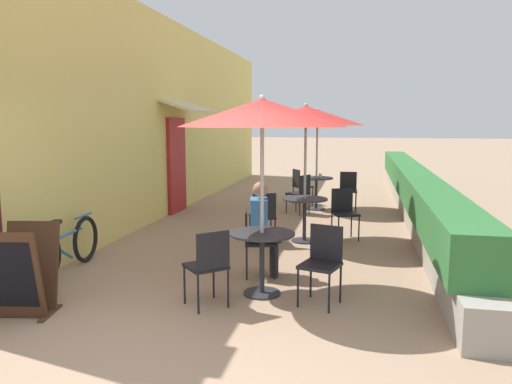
{
  "coord_description": "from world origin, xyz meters",
  "views": [
    {
      "loc": [
        1.63,
        -3.93,
        2.02
      ],
      "look_at": [
        0.15,
        3.12,
        1.0
      ],
      "focal_mm": 35.0,
      "sensor_mm": 36.0,
      "label": 1
    }
  ],
  "objects_px": {
    "patio_umbrella_mid": "(306,116)",
    "bicycle_leaning": "(67,247)",
    "patio_table_near": "(262,250)",
    "patio_table_mid": "(305,210)",
    "cafe_chair_mid_right": "(344,209)",
    "patio_umbrella_far": "(317,117)",
    "menu_board": "(23,271)",
    "cafe_chair_far_back": "(300,184)",
    "cafe_chair_near_back": "(323,258)",
    "seated_patron_near_left": "(263,224)",
    "patio_table_far": "(316,186)",
    "patio_umbrella_near": "(262,113)",
    "cafe_chair_far_right": "(348,188)",
    "cafe_chair_near_right": "(209,262)",
    "cafe_chair_near_left": "(255,237)",
    "cafe_chair_mid_left": "(263,214)",
    "cafe_chair_far_left": "(301,191)",
    "coffee_cup_far": "(320,176)"
  },
  "relations": [
    {
      "from": "patio_umbrella_far",
      "to": "menu_board",
      "type": "distance_m",
      "value": 7.61
    },
    {
      "from": "patio_table_near",
      "to": "patio_umbrella_mid",
      "type": "xyz_separation_m",
      "value": [
        0.2,
        2.71,
        1.58
      ]
    },
    {
      "from": "cafe_chair_mid_left",
      "to": "cafe_chair_far_right",
      "type": "bearing_deg",
      "value": 48.83
    },
    {
      "from": "patio_umbrella_mid",
      "to": "bicycle_leaning",
      "type": "bearing_deg",
      "value": -140.62
    },
    {
      "from": "coffee_cup_far",
      "to": "cafe_chair_near_right",
      "type": "bearing_deg",
      "value": -95.96
    },
    {
      "from": "cafe_chair_near_back",
      "to": "cafe_chair_mid_right",
      "type": "height_order",
      "value": "same"
    },
    {
      "from": "cafe_chair_near_back",
      "to": "patio_table_mid",
      "type": "height_order",
      "value": "cafe_chair_near_back"
    },
    {
      "from": "patio_umbrella_mid",
      "to": "coffee_cup_far",
      "type": "distance_m",
      "value": 3.46
    },
    {
      "from": "cafe_chair_near_right",
      "to": "cafe_chair_far_right",
      "type": "xyz_separation_m",
      "value": [
        1.31,
        6.53,
        0.0
      ]
    },
    {
      "from": "patio_umbrella_near",
      "to": "patio_umbrella_mid",
      "type": "relative_size",
      "value": 1.0
    },
    {
      "from": "seated_patron_near_left",
      "to": "bicycle_leaning",
      "type": "distance_m",
      "value": 2.66
    },
    {
      "from": "bicycle_leaning",
      "to": "patio_table_mid",
      "type": "bearing_deg",
      "value": 36.34
    },
    {
      "from": "patio_umbrella_mid",
      "to": "menu_board",
      "type": "height_order",
      "value": "patio_umbrella_mid"
    },
    {
      "from": "patio_table_near",
      "to": "cafe_chair_near_left",
      "type": "bearing_deg",
      "value": 108.94
    },
    {
      "from": "patio_table_far",
      "to": "bicycle_leaning",
      "type": "xyz_separation_m",
      "value": [
        -2.85,
        -5.58,
        -0.19
      ]
    },
    {
      "from": "cafe_chair_near_back",
      "to": "cafe_chair_mid_left",
      "type": "bearing_deg",
      "value": -48.09
    },
    {
      "from": "cafe_chair_near_back",
      "to": "cafe_chair_far_back",
      "type": "relative_size",
      "value": 1.0
    },
    {
      "from": "seated_patron_near_left",
      "to": "menu_board",
      "type": "distance_m",
      "value": 2.88
    },
    {
      "from": "seated_patron_near_left",
      "to": "cafe_chair_near_right",
      "type": "distance_m",
      "value": 1.32
    },
    {
      "from": "patio_table_near",
      "to": "patio_table_mid",
      "type": "relative_size",
      "value": 1.0
    },
    {
      "from": "patio_table_mid",
      "to": "patio_umbrella_near",
      "type": "bearing_deg",
      "value": -94.13
    },
    {
      "from": "cafe_chair_near_back",
      "to": "cafe_chair_far_back",
      "type": "height_order",
      "value": "same"
    },
    {
      "from": "patio_table_far",
      "to": "patio_umbrella_mid",
      "type": "bearing_deg",
      "value": -88.5
    },
    {
      "from": "cafe_chair_near_left",
      "to": "patio_umbrella_far",
      "type": "relative_size",
      "value": 0.37
    },
    {
      "from": "patio_umbrella_far",
      "to": "cafe_chair_far_back",
      "type": "xyz_separation_m",
      "value": [
        -0.44,
        0.58,
        -1.6
      ]
    },
    {
      "from": "cafe_chair_near_right",
      "to": "patio_table_far",
      "type": "xyz_separation_m",
      "value": [
        0.59,
        6.44,
        0.02
      ]
    },
    {
      "from": "seated_patron_near_left",
      "to": "coffee_cup_far",
      "type": "xyz_separation_m",
      "value": [
        0.32,
        5.19,
        0.1
      ]
    },
    {
      "from": "cafe_chair_far_left",
      "to": "cafe_chair_far_right",
      "type": "bearing_deg",
      "value": -23.97
    },
    {
      "from": "cafe_chair_near_left",
      "to": "cafe_chair_far_right",
      "type": "height_order",
      "value": "same"
    },
    {
      "from": "patio_umbrella_near",
      "to": "bicycle_leaning",
      "type": "xyz_separation_m",
      "value": [
        -2.74,
        0.31,
        -1.76
      ]
    },
    {
      "from": "cafe_chair_near_left",
      "to": "patio_table_far",
      "type": "relative_size",
      "value": 1.13
    },
    {
      "from": "cafe_chair_mid_left",
      "to": "patio_umbrella_near",
      "type": "bearing_deg",
      "value": -100.9
    },
    {
      "from": "cafe_chair_far_right",
      "to": "coffee_cup_far",
      "type": "xyz_separation_m",
      "value": [
        -0.64,
        -0.08,
        0.27
      ]
    },
    {
      "from": "patio_table_far",
      "to": "cafe_chair_far_left",
      "type": "relative_size",
      "value": 0.88
    },
    {
      "from": "patio_table_mid",
      "to": "cafe_chair_mid_right",
      "type": "relative_size",
      "value": 0.88
    },
    {
      "from": "seated_patron_near_left",
      "to": "patio_table_far",
      "type": "distance_m",
      "value": 5.18
    },
    {
      "from": "cafe_chair_near_left",
      "to": "patio_table_mid",
      "type": "height_order",
      "value": "cafe_chair_near_left"
    },
    {
      "from": "patio_table_near",
      "to": "cafe_chair_near_right",
      "type": "relative_size",
      "value": 0.88
    },
    {
      "from": "cafe_chair_far_left",
      "to": "cafe_chair_near_left",
      "type": "bearing_deg",
      "value": -152.29
    },
    {
      "from": "seated_patron_near_left",
      "to": "patio_umbrella_mid",
      "type": "height_order",
      "value": "patio_umbrella_mid"
    },
    {
      "from": "patio_umbrella_near",
      "to": "patio_table_far",
      "type": "relative_size",
      "value": 3.03
    },
    {
      "from": "patio_table_far",
      "to": "patio_table_mid",
      "type": "bearing_deg",
      "value": -88.5
    },
    {
      "from": "cafe_chair_far_right",
      "to": "patio_umbrella_mid",
      "type": "bearing_deg",
      "value": 77.54
    },
    {
      "from": "seated_patron_near_left",
      "to": "patio_umbrella_far",
      "type": "relative_size",
      "value": 0.54
    },
    {
      "from": "cafe_chair_far_back",
      "to": "patio_table_mid",
      "type": "bearing_deg",
      "value": -23.45
    },
    {
      "from": "patio_umbrella_mid",
      "to": "cafe_chair_far_right",
      "type": "height_order",
      "value": "patio_umbrella_mid"
    },
    {
      "from": "patio_umbrella_mid",
      "to": "patio_table_far",
      "type": "height_order",
      "value": "patio_umbrella_mid"
    },
    {
      "from": "patio_umbrella_mid",
      "to": "menu_board",
      "type": "relative_size",
      "value": 2.45
    },
    {
      "from": "cafe_chair_near_back",
      "to": "cafe_chair_far_right",
      "type": "height_order",
      "value": "same"
    },
    {
      "from": "cafe_chair_far_right",
      "to": "cafe_chair_near_back",
      "type": "bearing_deg",
      "value": 87.46
    }
  ]
}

